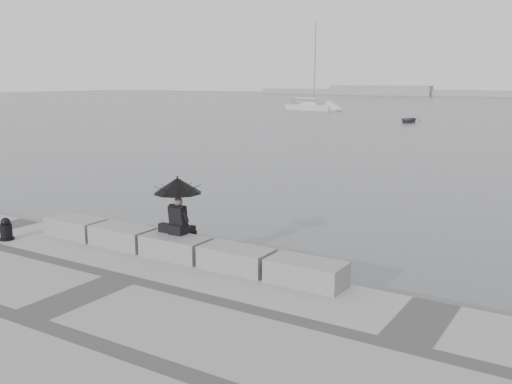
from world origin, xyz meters
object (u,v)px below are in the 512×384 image
Objects in this scene: sailboat_left at (311,107)px; dinghy at (408,120)px; seated_person at (177,193)px; mooring_bollard at (6,231)px.

dinghy is at bearing -30.01° from sailboat_left.
sailboat_left is at bearing 139.74° from dinghy.
sailboat_left is 3.88× the size of dinghy.
seated_person is 0.11× the size of sailboat_left.
sailboat_left reaches higher than seated_person.
sailboat_left is at bearing 110.29° from mooring_bollard.
sailboat_left reaches higher than mooring_bollard.
seated_person reaches higher than mooring_bollard.
mooring_bollard is 0.05× the size of sailboat_left.
seated_person is 2.33× the size of mooring_bollard.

